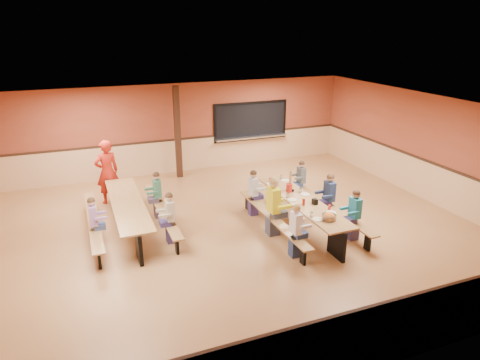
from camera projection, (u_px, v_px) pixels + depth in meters
name	position (u px, v px, depth m)	size (l,w,h in m)	color
ground	(231.00, 231.00, 10.55)	(12.00, 12.00, 0.00)	#9A653A
room_envelope	(231.00, 205.00, 10.31)	(12.04, 10.04, 3.02)	brown
kitchen_pass_through	(251.00, 123.00, 15.27)	(2.78, 0.28, 1.38)	black
structural_post	(178.00, 133.00, 13.81)	(0.18, 0.18, 3.00)	black
cafeteria_table_main	(302.00, 208.00, 10.56)	(1.91, 3.70, 0.74)	#9B6E3D
cafeteria_table_second	(128.00, 211.00, 10.43)	(1.91, 3.70, 0.74)	#9B6E3D
seated_child_white_left	(296.00, 231.00, 9.22)	(0.37, 0.30, 1.21)	white
seated_adult_yellow	(273.00, 207.00, 10.16)	(0.48, 0.39, 1.43)	yellow
seated_child_grey_left	(253.00, 193.00, 11.26)	(0.38, 0.31, 1.23)	silver
seated_child_teal_right	(354.00, 215.00, 9.95)	(0.38, 0.31, 1.23)	teal
seated_child_navy_right	(329.00, 198.00, 10.89)	(0.40, 0.33, 1.27)	navy
seated_child_char_right	(301.00, 181.00, 12.18)	(0.35, 0.29, 1.18)	#4C5357
seated_child_purple_sec	(94.00, 223.00, 9.59)	(0.37, 0.30, 1.20)	#93689B
seated_child_green_sec	(158.00, 195.00, 11.12)	(0.38, 0.31, 1.23)	#366D55
seated_child_tan_sec	(170.00, 218.00, 9.82)	(0.37, 0.31, 1.22)	#B2A78E
standing_woman	(107.00, 172.00, 11.96)	(0.67, 0.44, 1.83)	red
punch_pitcher	(289.00, 188.00, 10.97)	(0.16, 0.16, 0.22)	red
chip_bowl	(329.00, 217.00, 9.42)	(0.32, 0.32, 0.15)	orange
napkin_dispenser	(315.00, 202.00, 10.24)	(0.10, 0.14, 0.13)	black
condiment_mustard	(303.00, 201.00, 10.23)	(0.06, 0.06, 0.17)	yellow
condiment_ketchup	(304.00, 202.00, 10.16)	(0.06, 0.06, 0.17)	#B2140F
table_paddle	(290.00, 186.00, 11.01)	(0.16, 0.16, 0.56)	black
place_settings	(303.00, 198.00, 10.47)	(0.65, 3.30, 0.11)	beige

